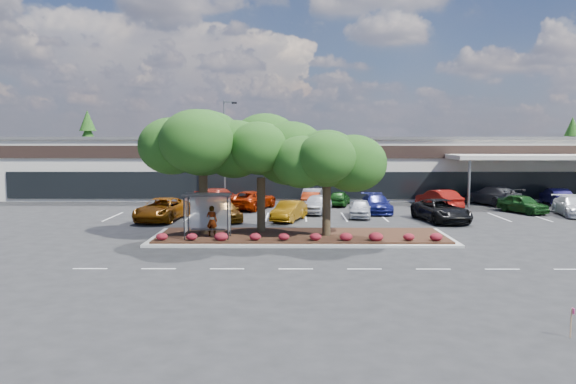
{
  "coord_description": "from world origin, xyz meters",
  "views": [
    {
      "loc": [
        -2.61,
        -29.64,
        6.03
      ],
      "look_at": [
        -2.82,
        6.58,
        2.6
      ],
      "focal_mm": 35.0,
      "sensor_mm": 36.0,
      "label": 1
    }
  ],
  "objects_px": {
    "car_0": "(162,209)",
    "car_1": "(224,211)",
    "light_pole": "(226,159)",
    "survey_stake": "(572,319)"
  },
  "relations": [
    {
      "from": "survey_stake",
      "to": "light_pole",
      "type": "bearing_deg",
      "value": 112.66
    },
    {
      "from": "car_1",
      "to": "light_pole",
      "type": "bearing_deg",
      "value": 75.0
    },
    {
      "from": "car_0",
      "to": "car_1",
      "type": "xyz_separation_m",
      "value": [
        4.63,
        -0.01,
        -0.14
      ]
    },
    {
      "from": "light_pole",
      "to": "survey_stake",
      "type": "height_order",
      "value": "light_pole"
    },
    {
      "from": "car_0",
      "to": "car_1",
      "type": "height_order",
      "value": "car_0"
    },
    {
      "from": "survey_stake",
      "to": "car_0",
      "type": "distance_m",
      "value": 30.53
    },
    {
      "from": "light_pole",
      "to": "car_0",
      "type": "bearing_deg",
      "value": -108.92
    },
    {
      "from": "car_1",
      "to": "survey_stake",
      "type": "bearing_deg",
      "value": -82.13
    },
    {
      "from": "car_0",
      "to": "car_1",
      "type": "relative_size",
      "value": 1.26
    },
    {
      "from": "light_pole",
      "to": "car_1",
      "type": "xyz_separation_m",
      "value": [
        1.08,
        -10.38,
        -3.52
      ]
    }
  ]
}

